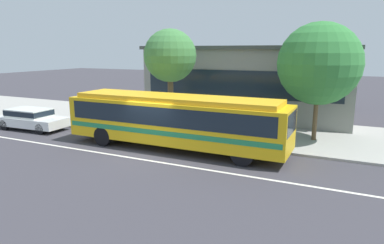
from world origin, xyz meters
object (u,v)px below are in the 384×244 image
object	(u,v)px
pedestrian_walking_along_curb	(223,118)
pedestrian_standing_by_tree	(150,114)
sedan_behind_bus	(31,118)
street_tree_mid_block	(319,64)
street_tree_near_stop	(170,56)
transit_bus	(175,118)
pedestrian_waiting_near_sign	(213,119)

from	to	relation	value
pedestrian_walking_along_curb	pedestrian_standing_by_tree	size ratio (longest dim) A/B	1.02
sedan_behind_bus	pedestrian_walking_along_curb	world-z (taller)	pedestrian_walking_along_curb
street_tree_mid_block	street_tree_near_stop	bearing A→B (deg)	-175.85
transit_bus	street_tree_near_stop	distance (m)	5.33
pedestrian_walking_along_curb	street_tree_mid_block	world-z (taller)	street_tree_mid_block
pedestrian_walking_along_curb	street_tree_near_stop	distance (m)	5.07
pedestrian_waiting_near_sign	street_tree_mid_block	world-z (taller)	street_tree_mid_block
sedan_behind_bus	street_tree_mid_block	size ratio (longest dim) A/B	0.74
pedestrian_standing_by_tree	street_tree_mid_block	world-z (taller)	street_tree_mid_block
pedestrian_walking_along_curb	pedestrian_standing_by_tree	distance (m)	4.65
pedestrian_walking_along_curb	pedestrian_waiting_near_sign	bearing A→B (deg)	-128.23
transit_bus	pedestrian_standing_by_tree	size ratio (longest dim) A/B	6.94
transit_bus	pedestrian_waiting_near_sign	bearing A→B (deg)	69.95
pedestrian_walking_along_curb	street_tree_mid_block	bearing A→B (deg)	14.23
pedestrian_waiting_near_sign	pedestrian_walking_along_curb	bearing A→B (deg)	51.77
transit_bus	pedestrian_standing_by_tree	distance (m)	4.34
transit_bus	street_tree_mid_block	xyz separation A→B (m)	(6.18, 4.39, 2.63)
street_tree_mid_block	transit_bus	bearing A→B (deg)	-144.61
transit_bus	street_tree_mid_block	world-z (taller)	street_tree_mid_block
street_tree_near_stop	pedestrian_walking_along_curb	bearing A→B (deg)	-9.34
pedestrian_waiting_near_sign	pedestrian_standing_by_tree	bearing A→B (deg)	178.39
street_tree_mid_block	sedan_behind_bus	bearing A→B (deg)	-164.94
sedan_behind_bus	street_tree_mid_block	xyz separation A→B (m)	(16.43, 4.42, 3.47)
pedestrian_waiting_near_sign	street_tree_mid_block	distance (m)	6.27
pedestrian_waiting_near_sign	pedestrian_standing_by_tree	world-z (taller)	pedestrian_waiting_near_sign
sedan_behind_bus	pedestrian_waiting_near_sign	distance (m)	11.56
transit_bus	pedestrian_walking_along_curb	world-z (taller)	transit_bus
pedestrian_standing_by_tree	transit_bus	bearing A→B (deg)	-40.61
sedan_behind_bus	pedestrian_waiting_near_sign	size ratio (longest dim) A/B	2.63
pedestrian_waiting_near_sign	sedan_behind_bus	bearing A→B (deg)	-166.42
pedestrian_standing_by_tree	pedestrian_walking_along_curb	bearing A→B (deg)	4.49
pedestrian_standing_by_tree	street_tree_near_stop	distance (m)	3.71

